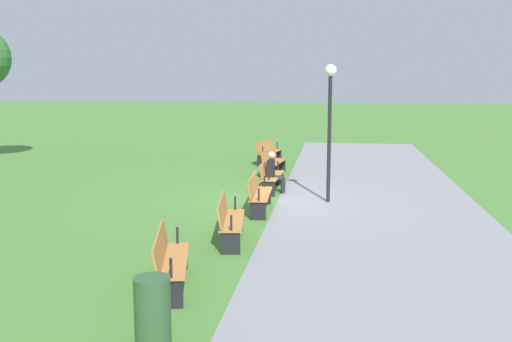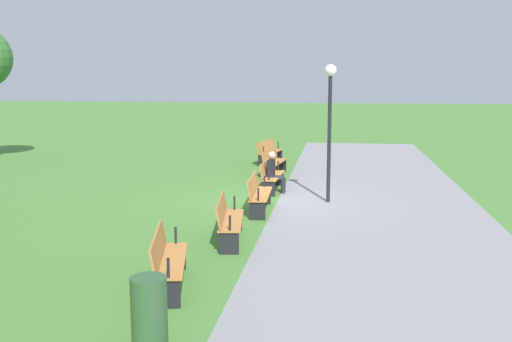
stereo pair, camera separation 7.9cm
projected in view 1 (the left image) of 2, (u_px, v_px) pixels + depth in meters
name	position (u px, v px, depth m)	size (l,w,h in m)	color
ground_plane	(269.00, 200.00, 15.89)	(120.00, 120.00, 0.00)	#477A33
path_paving	(377.00, 203.00, 15.50)	(28.47, 5.30, 0.01)	gray
bench_0	(268.00, 151.00, 22.60)	(1.93, 0.86, 0.89)	#B27538
bench_1	(273.00, 161.00, 19.88)	(1.91, 0.71, 0.89)	#B27538
bench_2	(271.00, 175.00, 17.17)	(1.89, 0.55, 0.89)	#B27538
bench_3	(258.00, 193.00, 14.48)	(1.89, 0.55, 0.89)	#B27538
bench_4	(229.00, 219.00, 11.83)	(1.91, 0.71, 0.89)	#B27538
bench_5	(169.00, 259.00, 9.25)	(1.93, 0.86, 0.89)	#B27538
person_seated	(274.00, 171.00, 16.86)	(0.33, 0.53, 1.20)	black
lamp_post	(330.00, 106.00, 15.26)	(0.32, 0.32, 3.65)	black
trash_bin	(153.00, 310.00, 7.32)	(0.46, 0.46, 0.86)	#2D512D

